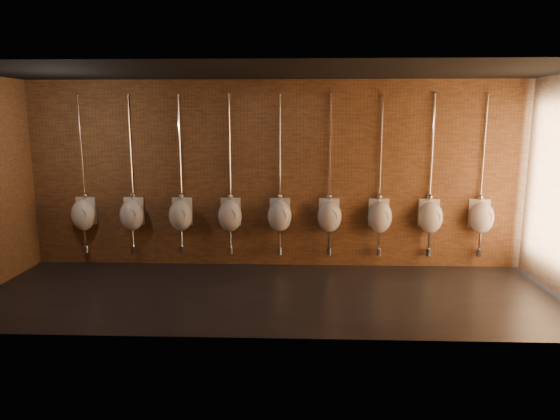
{
  "coord_description": "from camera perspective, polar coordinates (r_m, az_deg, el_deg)",
  "views": [
    {
      "loc": [
        0.38,
        -7.02,
        2.59
      ],
      "look_at": [
        0.1,
        0.9,
        1.1
      ],
      "focal_mm": 32.0,
      "sensor_mm": 36.0,
      "label": 1
    }
  ],
  "objects": [
    {
      "name": "urinal_0",
      "position": [
        9.32,
        -21.56,
        -0.44
      ],
      "size": [
        0.44,
        0.39,
        2.72
      ],
      "color": "white",
      "rests_on": "ground"
    },
    {
      "name": "urinal_8",
      "position": [
        9.09,
        22.02,
        -0.74
      ],
      "size": [
        0.44,
        0.39,
        2.72
      ],
      "color": "white",
      "rests_on": "ground"
    },
    {
      "name": "urinal_4",
      "position": [
        8.55,
        -0.06,
        -0.63
      ],
      "size": [
        0.44,
        0.39,
        2.72
      ],
      "color": "white",
      "rests_on": "ground"
    },
    {
      "name": "urinal_3",
      "position": [
        8.62,
        -5.74,
        -0.59
      ],
      "size": [
        0.44,
        0.39,
        2.72
      ],
      "color": "white",
      "rests_on": "ground"
    },
    {
      "name": "urinal_1",
      "position": [
        9.01,
        -16.57,
        -0.49
      ],
      "size": [
        0.44,
        0.39,
        2.72
      ],
      "color": "white",
      "rests_on": "ground"
    },
    {
      "name": "urinal_5",
      "position": [
        8.56,
        5.67,
        -0.67
      ],
      "size": [
        0.44,
        0.39,
        2.72
      ],
      "color": "white",
      "rests_on": "ground"
    },
    {
      "name": "room_shell",
      "position": [
        7.06,
        -1.07,
        5.94
      ],
      "size": [
        8.54,
        3.04,
        3.22
      ],
      "color": "black",
      "rests_on": "ground"
    },
    {
      "name": "urinal_7",
      "position": [
        8.83,
        16.8,
        -0.72
      ],
      "size": [
        0.44,
        0.39,
        2.72
      ],
      "color": "white",
      "rests_on": "ground"
    },
    {
      "name": "urinal_2",
      "position": [
        8.78,
        -11.28,
        -0.54
      ],
      "size": [
        0.44,
        0.39,
        2.72
      ],
      "color": "white",
      "rests_on": "ground"
    },
    {
      "name": "ground",
      "position": [
        7.49,
        -1.01,
        -9.57
      ],
      "size": [
        8.5,
        8.5,
        0.0
      ],
      "primitive_type": "plane",
      "color": "black",
      "rests_on": "ground"
    },
    {
      "name": "urinal_6",
      "position": [
        8.65,
        11.33,
        -0.7
      ],
      "size": [
        0.44,
        0.39,
        2.72
      ],
      "color": "white",
      "rests_on": "ground"
    }
  ]
}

